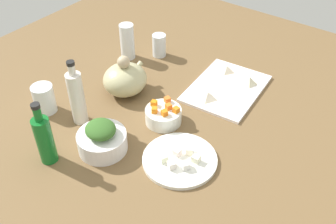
# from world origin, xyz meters

# --- Properties ---
(tabletop) EXTENTS (1.90, 1.90, 0.03)m
(tabletop) POSITION_xyz_m (0.00, 0.00, 0.01)
(tabletop) COLOR brown
(tabletop) RESTS_ON ground
(cutting_board) EXTENTS (0.33, 0.26, 0.01)m
(cutting_board) POSITION_xyz_m (0.28, -0.06, 0.03)
(cutting_board) COLOR white
(cutting_board) RESTS_ON tabletop
(plate_tofu) EXTENTS (0.22, 0.22, 0.01)m
(plate_tofu) POSITION_xyz_m (-0.11, -0.13, 0.04)
(plate_tofu) COLOR white
(plate_tofu) RESTS_ON tabletop
(bowl_greens) EXTENTS (0.15, 0.15, 0.06)m
(bowl_greens) POSITION_xyz_m (-0.21, 0.09, 0.06)
(bowl_greens) COLOR white
(bowl_greens) RESTS_ON tabletop
(bowl_carrots) EXTENTS (0.12, 0.12, 0.05)m
(bowl_carrots) POSITION_xyz_m (0.00, 0.02, 0.06)
(bowl_carrots) COLOR white
(bowl_carrots) RESTS_ON tabletop
(teapot) EXTENTS (0.18, 0.15, 0.15)m
(teapot) POSITION_xyz_m (0.05, 0.23, 0.09)
(teapot) COLOR tan
(teapot) RESTS_ON tabletop
(bottle_0) EXTENTS (0.05, 0.05, 0.21)m
(bottle_0) POSITION_xyz_m (-0.34, 0.19, 0.12)
(bottle_0) COLOR #146925
(bottle_0) RESTS_ON tabletop
(bottle_1) EXTENTS (0.05, 0.05, 0.23)m
(bottle_1) POSITION_xyz_m (-0.16, 0.24, 0.13)
(bottle_1) COLOR silver
(bottle_1) RESTS_ON tabletop
(drinking_glass_0) EXTENTS (0.06, 0.06, 0.09)m
(drinking_glass_0) POSITION_xyz_m (0.33, 0.29, 0.08)
(drinking_glass_0) COLOR white
(drinking_glass_0) RESTS_ON tabletop
(drinking_glass_1) EXTENTS (0.06, 0.06, 0.15)m
(drinking_glass_1) POSITION_xyz_m (0.24, 0.38, 0.10)
(drinking_glass_1) COLOR white
(drinking_glass_1) RESTS_ON tabletop
(drinking_glass_2) EXTENTS (0.07, 0.07, 0.10)m
(drinking_glass_2) POSITION_xyz_m (-0.19, 0.38, 0.08)
(drinking_glass_2) COLOR white
(drinking_glass_2) RESTS_ON tabletop
(carrot_cube_0) EXTENTS (0.02, 0.02, 0.02)m
(carrot_cube_0) POSITION_xyz_m (0.01, 0.01, 0.09)
(carrot_cube_0) COLOR orange
(carrot_cube_0) RESTS_ON bowl_carrots
(carrot_cube_1) EXTENTS (0.02, 0.02, 0.02)m
(carrot_cube_1) POSITION_xyz_m (-0.00, 0.06, 0.09)
(carrot_cube_1) COLOR orange
(carrot_cube_1) RESTS_ON bowl_carrots
(carrot_cube_2) EXTENTS (0.02, 0.02, 0.02)m
(carrot_cube_2) POSITION_xyz_m (-0.03, 0.03, 0.09)
(carrot_cube_2) COLOR orange
(carrot_cube_2) RESTS_ON bowl_carrots
(carrot_cube_3) EXTENTS (0.02, 0.02, 0.02)m
(carrot_cube_3) POSITION_xyz_m (-0.02, 0.00, 0.09)
(carrot_cube_3) COLOR orange
(carrot_cube_3) RESTS_ON bowl_carrots
(carrot_cube_4) EXTENTS (0.02, 0.02, 0.02)m
(carrot_cube_4) POSITION_xyz_m (0.04, 0.03, 0.09)
(carrot_cube_4) COLOR orange
(carrot_cube_4) RESTS_ON bowl_carrots
(carrot_cube_5) EXTENTS (0.02, 0.02, 0.02)m
(carrot_cube_5) POSITION_xyz_m (0.02, -0.02, 0.09)
(carrot_cube_5) COLOR orange
(carrot_cube_5) RESTS_ON bowl_carrots
(chopped_greens_mound) EXTENTS (0.12, 0.12, 0.04)m
(chopped_greens_mound) POSITION_xyz_m (-0.21, 0.09, 0.11)
(chopped_greens_mound) COLOR #346025
(chopped_greens_mound) RESTS_ON bowl_greens
(tofu_cube_0) EXTENTS (0.02, 0.02, 0.02)m
(tofu_cube_0) POSITION_xyz_m (-0.10, -0.17, 0.05)
(tofu_cube_0) COLOR white
(tofu_cube_0) RESTS_ON plate_tofu
(tofu_cube_1) EXTENTS (0.03, 0.03, 0.02)m
(tofu_cube_1) POSITION_xyz_m (-0.15, -0.10, 0.05)
(tofu_cube_1) COLOR white
(tofu_cube_1) RESTS_ON plate_tofu
(tofu_cube_2) EXTENTS (0.02, 0.02, 0.02)m
(tofu_cube_2) POSITION_xyz_m (-0.11, -0.11, 0.05)
(tofu_cube_2) COLOR white
(tofu_cube_2) RESTS_ON plate_tofu
(tofu_cube_3) EXTENTS (0.03, 0.03, 0.02)m
(tofu_cube_3) POSITION_xyz_m (-0.14, -0.16, 0.05)
(tofu_cube_3) COLOR silver
(tofu_cube_3) RESTS_ON plate_tofu
(tofu_cube_4) EXTENTS (0.03, 0.03, 0.02)m
(tofu_cube_4) POSITION_xyz_m (-0.08, -0.14, 0.05)
(tofu_cube_4) COLOR #F3E5CC
(tofu_cube_4) RESTS_ON plate_tofu
(tofu_cube_5) EXTENTS (0.03, 0.03, 0.02)m
(tofu_cube_5) POSITION_xyz_m (-0.16, -0.13, 0.05)
(tofu_cube_5) COLOR white
(tofu_cube_5) RESTS_ON plate_tofu
(dumpling_0) EXTENTS (0.07, 0.07, 0.03)m
(dumpling_0) POSITION_xyz_m (0.18, -0.04, 0.05)
(dumpling_0) COLOR beige
(dumpling_0) RESTS_ON cutting_board
(dumpling_1) EXTENTS (0.06, 0.06, 0.03)m
(dumpling_1) POSITION_xyz_m (0.37, -0.01, 0.05)
(dumpling_1) COLOR beige
(dumpling_1) RESTS_ON cutting_board
(dumpling_2) EXTENTS (0.06, 0.06, 0.03)m
(dumpling_2) POSITION_xyz_m (0.35, -0.12, 0.06)
(dumpling_2) COLOR beige
(dumpling_2) RESTS_ON cutting_board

